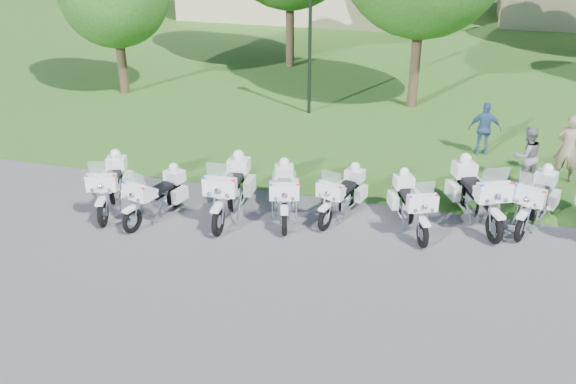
% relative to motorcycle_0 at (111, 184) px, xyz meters
% --- Properties ---
extents(ground, '(100.00, 100.00, 0.00)m').
position_rel_motorcycle_0_xyz_m(ground, '(4.37, -1.07, -0.66)').
color(ground, '#4D4D52').
rests_on(ground, ground).
extents(grass_lawn, '(100.00, 48.00, 0.01)m').
position_rel_motorcycle_0_xyz_m(grass_lawn, '(4.37, 25.93, -0.65)').
color(grass_lawn, '#3D6A21').
rests_on(grass_lawn, ground).
extents(motorcycle_0, '(1.17, 2.28, 1.57)m').
position_rel_motorcycle_0_xyz_m(motorcycle_0, '(0.00, 0.00, 0.00)').
color(motorcycle_0, black).
rests_on(motorcycle_0, ground).
extents(motorcycle_1, '(1.07, 2.11, 1.45)m').
position_rel_motorcycle_0_xyz_m(motorcycle_1, '(1.33, -0.16, -0.05)').
color(motorcycle_1, black).
rests_on(motorcycle_1, ground).
extents(motorcycle_2, '(0.92, 2.54, 1.71)m').
position_rel_motorcycle_0_xyz_m(motorcycle_2, '(3.00, 0.43, 0.06)').
color(motorcycle_2, black).
rests_on(motorcycle_2, ground).
extents(motorcycle_3, '(1.13, 2.21, 1.52)m').
position_rel_motorcycle_0_xyz_m(motorcycle_3, '(4.28, 0.72, -0.02)').
color(motorcycle_3, black).
rests_on(motorcycle_3, ground).
extents(motorcycle_4, '(1.06, 2.08, 1.43)m').
position_rel_motorcycle_0_xyz_m(motorcycle_4, '(5.64, 1.12, -0.06)').
color(motorcycle_4, black).
rests_on(motorcycle_4, ground).
extents(motorcycle_5, '(1.27, 2.11, 1.50)m').
position_rel_motorcycle_0_xyz_m(motorcycle_5, '(7.32, 0.96, -0.03)').
color(motorcycle_5, black).
rests_on(motorcycle_5, ground).
extents(motorcycle_6, '(1.51, 2.42, 1.74)m').
position_rel_motorcycle_0_xyz_m(motorcycle_6, '(8.78, 1.70, 0.07)').
color(motorcycle_6, black).
rests_on(motorcycle_6, ground).
extents(motorcycle_7, '(1.28, 2.29, 1.60)m').
position_rel_motorcycle_0_xyz_m(motorcycle_7, '(10.14, 1.88, 0.01)').
color(motorcycle_7, black).
rests_on(motorcycle_7, ground).
extents(lamp_post, '(0.44, 0.44, 4.54)m').
position_rel_motorcycle_0_xyz_m(lamp_post, '(3.01, 8.50, 2.74)').
color(lamp_post, black).
rests_on(lamp_post, ground).
extents(bystander_a, '(0.76, 0.57, 1.87)m').
position_rel_motorcycle_0_xyz_m(bystander_a, '(11.13, 4.79, 0.28)').
color(bystander_a, gray).
rests_on(bystander_a, ground).
extents(bystander_b, '(0.99, 0.92, 1.64)m').
position_rel_motorcycle_0_xyz_m(bystander_b, '(10.04, 4.18, 0.16)').
color(bystander_b, slate).
rests_on(bystander_b, ground).
extents(bystander_c, '(0.98, 0.48, 1.62)m').
position_rel_motorcycle_0_xyz_m(bystander_c, '(8.96, 6.13, 0.15)').
color(bystander_c, '#365782').
rests_on(bystander_c, ground).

